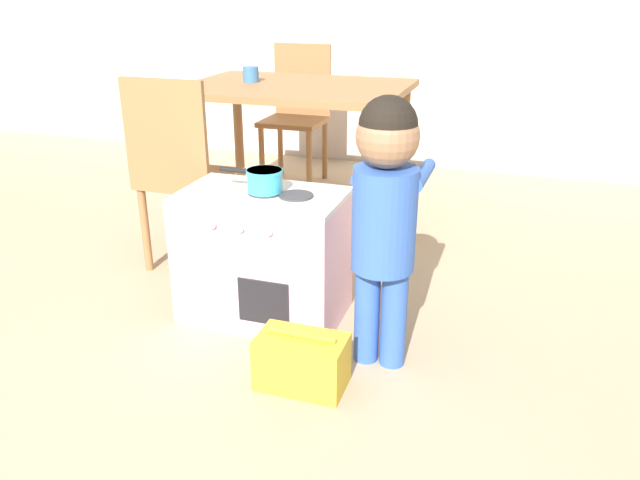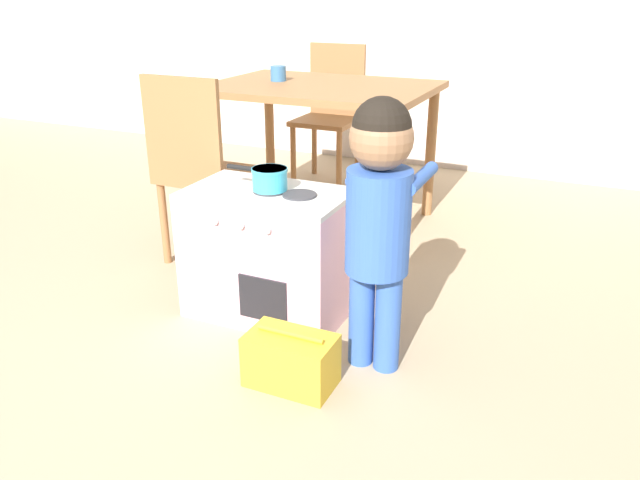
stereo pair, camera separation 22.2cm
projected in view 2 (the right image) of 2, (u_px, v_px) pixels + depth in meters
The scene contains 9 objects.
ground_plane at pixel (65, 415), 1.91m from camera, with size 16.00×16.00×0.00m, color tan.
play_kitchen at pixel (269, 253), 2.43m from camera, with size 0.61×0.38×0.52m.
toy_pot at pixel (269, 177), 2.30m from camera, with size 0.25×0.13×0.08m.
child_figure at pixel (379, 204), 1.95m from camera, with size 0.23×0.37×0.92m.
toy_basket at pixel (291, 360), 2.03m from camera, with size 0.29×0.17×0.20m.
dining_table at pixel (320, 104), 3.23m from camera, with size 1.13×0.84×0.75m.
dining_chair_near at pixel (200, 167), 2.80m from camera, with size 0.38×0.38×0.87m.
dining_chair_far at pixel (331, 111), 4.04m from camera, with size 0.38×0.38×0.87m.
cup_on_table at pixel (278, 73), 3.29m from camera, with size 0.08×0.08×0.08m.
Camera 2 is at (1.36, -1.10, 1.22)m, focal length 35.00 mm.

